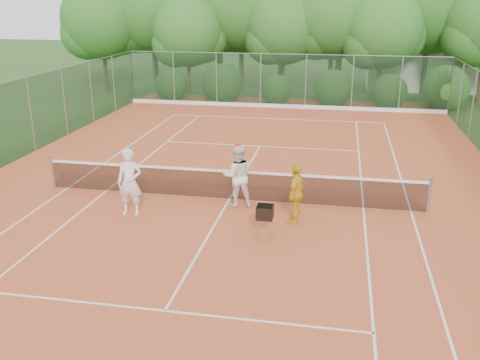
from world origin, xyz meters
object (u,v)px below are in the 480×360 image
player_center_grp (238,176)px  player_yellow (296,193)px  ball_hopper (265,213)px  player_white (130,182)px

player_center_grp → player_yellow: (1.83, -0.93, -0.10)m
ball_hopper → player_center_grp: bearing=139.7°
player_yellow → ball_hopper: bearing=-14.5°
player_white → player_center_grp: size_ratio=1.01×
player_center_grp → ball_hopper: (1.14, -2.23, -0.21)m
player_white → player_yellow: bearing=-3.6°
player_yellow → ball_hopper: size_ratio=1.83×
player_white → player_yellow: player_white is taller
player_center_grp → ball_hopper: size_ratio=2.07×
player_yellow → ball_hopper: 1.48m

